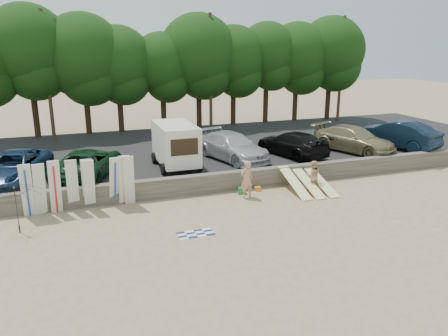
{
  "coord_description": "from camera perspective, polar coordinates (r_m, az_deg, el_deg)",
  "views": [
    {
      "loc": [
        -8.66,
        -17.49,
        7.5
      ],
      "look_at": [
        -1.45,
        3.0,
        1.24
      ],
      "focal_mm": 35.0,
      "sensor_mm": 36.0,
      "label": 1
    }
  ],
  "objects": [
    {
      "name": "ground",
      "position": [
        20.91,
        6.52,
        -5.05
      ],
      "size": [
        120.0,
        120.0,
        0.0
      ],
      "primitive_type": "plane",
      "color": "tan",
      "rests_on": "ground"
    },
    {
      "name": "seawall",
      "position": [
        23.32,
        3.37,
        -1.41
      ],
      "size": [
        44.0,
        0.5,
        1.0
      ],
      "primitive_type": "cube",
      "color": "#6B6356",
      "rests_on": "ground"
    },
    {
      "name": "parking_lot",
      "position": [
        30.16,
        -2.13,
        2.36
      ],
      "size": [
        44.0,
        14.5,
        0.7
      ],
      "primitive_type": "cube",
      "color": "#282828",
      "rests_on": "ground"
    },
    {
      "name": "treeline",
      "position": [
        35.85,
        -6.68,
        14.47
      ],
      "size": [
        33.74,
        6.6,
        9.54
      ],
      "color": "#382616",
      "rests_on": "parking_lot"
    },
    {
      "name": "utility_poles",
      "position": [
        35.21,
        -1.77,
        12.7
      ],
      "size": [
        25.8,
        0.26,
        9.0
      ],
      "color": "#473321",
      "rests_on": "parking_lot"
    },
    {
      "name": "box_trailer",
      "position": [
        24.55,
        -6.34,
        3.23
      ],
      "size": [
        2.25,
        3.92,
        2.46
      ],
      "rotation": [
        0.0,
        0.0,
        0.01
      ],
      "color": "silver",
      "rests_on": "parking_lot"
    },
    {
      "name": "car_0",
      "position": [
        24.4,
        -25.8,
        0.09
      ],
      "size": [
        3.95,
        5.9,
        1.5
      ],
      "primitive_type": "imported",
      "rotation": [
        0.0,
        0.0,
        -0.29
      ],
      "color": "#152A4C",
      "rests_on": "parking_lot"
    },
    {
      "name": "car_1",
      "position": [
        24.02,
        -17.39,
        0.71
      ],
      "size": [
        4.33,
        5.82,
        1.47
      ],
      "primitive_type": "imported",
      "rotation": [
        0.0,
        0.0,
        2.74
      ],
      "color": "#12331C",
      "rests_on": "parking_lot"
    },
    {
      "name": "car_2",
      "position": [
        26.18,
        1.08,
        2.81
      ],
      "size": [
        3.72,
        5.86,
        1.58
      ],
      "primitive_type": "imported",
      "rotation": [
        0.0,
        0.0,
        0.3
      ],
      "color": "#B1B0B6",
      "rests_on": "parking_lot"
    },
    {
      "name": "car_3",
      "position": [
        27.51,
        8.83,
        3.18
      ],
      "size": [
        3.44,
        5.52,
        1.49
      ],
      "primitive_type": "imported",
      "rotation": [
        0.0,
        0.0,
        3.42
      ],
      "color": "black",
      "rests_on": "parking_lot"
    },
    {
      "name": "car_4",
      "position": [
        29.34,
        16.59,
        3.61
      ],
      "size": [
        4.2,
        5.96,
        1.6
      ],
      "primitive_type": "imported",
      "rotation": [
        0.0,
        0.0,
        0.4
      ],
      "color": "#7E7550",
      "rests_on": "parking_lot"
    },
    {
      "name": "car_5",
      "position": [
        31.39,
        21.64,
        4.12
      ],
      "size": [
        3.77,
        5.8,
        1.81
      ],
      "primitive_type": "imported",
      "rotation": [
        0.0,
        0.0,
        3.51
      ],
      "color": "black",
      "rests_on": "parking_lot"
    },
    {
      "name": "surfboard_upright_0",
      "position": [
        20.92,
        -24.34,
        -2.72
      ],
      "size": [
        0.56,
        0.72,
        2.54
      ],
      "primitive_type": "cube",
      "rotation": [
        0.24,
        0.0,
        0.1
      ],
      "color": "silver",
      "rests_on": "ground"
    },
    {
      "name": "surfboard_upright_1",
      "position": [
        20.91,
        -22.92,
        -2.6
      ],
      "size": [
        0.62,
        0.85,
        2.51
      ],
      "primitive_type": "cube",
      "rotation": [
        0.28,
        0.0,
        0.17
      ],
      "color": "silver",
      "rests_on": "ground"
    },
    {
      "name": "surfboard_upright_2",
      "position": [
        20.93,
        -21.2,
        -2.33
      ],
      "size": [
        0.56,
        0.61,
        2.56
      ],
      "primitive_type": "cube",
      "rotation": [
        0.19,
        0.0,
        0.12
      ],
      "color": "silver",
      "rests_on": "ground"
    },
    {
      "name": "surfboard_upright_3",
      "position": [
        20.99,
        -19.18,
        -2.12
      ],
      "size": [
        0.52,
        0.73,
        2.53
      ],
      "primitive_type": "cube",
      "rotation": [
        0.25,
        0.0,
        0.03
      ],
      "color": "silver",
      "rests_on": "ground"
    },
    {
      "name": "surfboard_upright_4",
      "position": [
        21.03,
        -17.38,
        -1.96
      ],
      "size": [
        0.51,
        0.81,
        2.51
      ],
      "primitive_type": "cube",
      "rotation": [
        0.29,
        0.0,
        -0.01
      ],
      "color": "silver",
      "rests_on": "ground"
    },
    {
      "name": "surfboard_upright_5",
      "position": [
        20.89,
        -17.21,
        -2.08
      ],
      "size": [
        0.52,
        0.87,
        2.49
      ],
      "primitive_type": "cube",
      "rotation": [
        0.31,
        0.0,
        0.02
      ],
      "color": "silver",
      "rests_on": "ground"
    },
    {
      "name": "surfboard_upright_6",
      "position": [
        21.05,
        -14.06,
        -1.69
      ],
      "size": [
        0.6,
        0.9,
        2.49
      ],
      "primitive_type": "cube",
      "rotation": [
        0.31,
        0.0,
        0.12
      ],
      "color": "silver",
      "rests_on": "ground"
    },
    {
      "name": "surfboard_upright_7",
      "position": [
        21.03,
        -12.9,
        -1.57
      ],
      "size": [
        0.53,
        0.7,
        2.54
      ],
      "primitive_type": "cube",
      "rotation": [
        0.24,
        0.0,
        0.05
      ],
      "color": "silver",
      "rests_on": "ground"
    },
    {
      "name": "surfboard_upright_8",
      "position": [
        20.97,
        -12.31,
        -1.6
      ],
      "size": [
        0.56,
        0.78,
        2.52
      ],
      "primitive_type": "cube",
      "rotation": [
        0.27,
        0.0,
        -0.08
      ],
      "color": "silver",
      "rests_on": "ground"
    },
    {
      "name": "surfboard_low_0",
      "position": [
        22.87,
        9.21,
        -1.89
      ],
      "size": [
        0.56,
        2.86,
        1.05
      ],
      "primitive_type": "cube",
      "rotation": [
        0.33,
        0.0,
        0.0
      ],
      "color": "#F4F29A",
      "rests_on": "ground"
    },
    {
      "name": "surfboard_low_1",
      "position": [
        23.19,
        10.89,
        -1.85
      ],
      "size": [
        0.56,
        2.89,
        0.94
      ],
      "primitive_type": "cube",
      "rotation": [
        0.3,
        0.0,
        0.0
      ],
      "color": "#F4F29A",
      "rests_on": "ground"
    },
    {
      "name": "surfboard_low_2",
      "position": [
        23.55,
        12.51,
        -1.74
      ],
      "size": [
        0.56,
        2.9,
        0.89
      ],
      "primitive_type": "cube",
      "rotation": [
        0.28,
        0.0,
        0.0
      ],
      "color": "#F4F29A",
      "rests_on": "ground"
    },
    {
      "name": "beachgoer_a",
      "position": [
        21.7,
        2.97,
        -1.48
      ],
      "size": [
        0.77,
        0.57,
        1.92
      ],
      "primitive_type": "imported",
      "rotation": [
        0.0,
        0.0,
        3.32
      ],
      "color": "tan",
      "rests_on": "ground"
    },
    {
      "name": "beachgoer_b",
      "position": [
        23.25,
        11.52,
        -0.98
      ],
      "size": [
        0.92,
        0.81,
        1.61
      ],
      "primitive_type": "imported",
      "rotation": [
        0.0,
        0.0,
        2.86
      ],
      "color": "tan",
      "rests_on": "ground"
    },
    {
      "name": "cooler",
      "position": [
        22.49,
        2.36,
        -2.98
      ],
      "size": [
        0.47,
        0.43,
        0.32
      ],
      "primitive_type": "cube",
      "rotation": [
        0.0,
        0.0,
        -0.41
      ],
      "color": "#227E34",
      "rests_on": "ground"
    },
    {
      "name": "gear_bag",
      "position": [
        23.0,
        4.41,
        -2.71
      ],
      "size": [
        0.32,
        0.28,
        0.22
      ],
      "primitive_type": "cube",
      "rotation": [
        0.0,
        0.0,
        -0.1
      ],
      "color": "orange",
      "rests_on": "ground"
    },
    {
      "name": "beach_towel",
      "position": [
        18.0,
        -3.74,
        -8.56
      ],
      "size": [
        1.52,
        1.52,
        0.0
      ],
      "primitive_type": "plane",
      "rotation": [
        0.0,
        0.0,
        0.01
      ],
      "color": "white",
      "rests_on": "ground"
    },
    {
      "name": "beach_umbrella",
      "position": [
        19.52,
        -25.61,
        -4.89
      ],
      "size": [
        2.96,
        2.94,
        2.09
      ],
      "primitive_type": "imported",
      "rotation": [
        0.0,
        0.0,
        5.07
      ],
      "color": "#21222A",
      "rests_on": "ground"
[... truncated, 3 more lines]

